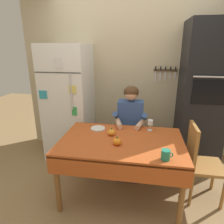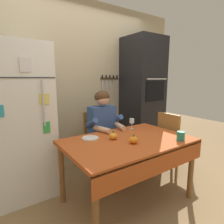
{
  "view_description": "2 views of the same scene",
  "coord_description": "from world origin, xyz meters",
  "px_view_note": "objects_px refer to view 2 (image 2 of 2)",
  "views": [
    {
      "loc": [
        0.22,
        -1.93,
        1.75
      ],
      "look_at": [
        -0.13,
        0.24,
        1.02
      ],
      "focal_mm": 31.56,
      "sensor_mm": 36.0,
      "label": 1
    },
    {
      "loc": [
        -1.27,
        -1.45,
        1.42
      ],
      "look_at": [
        -0.1,
        0.28,
        1.04
      ],
      "focal_mm": 29.95,
      "sensor_mm": 36.0,
      "label": 2
    }
  ],
  "objects_px": {
    "refrigerator": "(21,122)",
    "coffee_mug": "(181,136)",
    "chair_right_side": "(172,141)",
    "chair_behind_person": "(98,140)",
    "serving_tray": "(90,138)",
    "pumpkin_medium": "(113,136)",
    "seated_person": "(105,128)",
    "pumpkin_large": "(133,140)",
    "dining_table": "(129,147)",
    "wall_oven": "(142,99)",
    "wine_glass": "(132,122)"
  },
  "relations": [
    {
      "from": "seated_person",
      "to": "coffee_mug",
      "type": "bearing_deg",
      "value": -66.59
    },
    {
      "from": "wine_glass",
      "to": "pumpkin_medium",
      "type": "xyz_separation_m",
      "value": [
        -0.46,
        -0.22,
        -0.06
      ]
    },
    {
      "from": "seated_person",
      "to": "refrigerator",
      "type": "bearing_deg",
      "value": 164.45
    },
    {
      "from": "wall_oven",
      "to": "dining_table",
      "type": "xyz_separation_m",
      "value": [
        -1.05,
        -0.92,
        -0.39
      ]
    },
    {
      "from": "seated_person",
      "to": "serving_tray",
      "type": "bearing_deg",
      "value": -140.54
    },
    {
      "from": "chair_behind_person",
      "to": "chair_right_side",
      "type": "height_order",
      "value": "same"
    },
    {
      "from": "pumpkin_medium",
      "to": "seated_person",
      "type": "bearing_deg",
      "value": 68.84
    },
    {
      "from": "coffee_mug",
      "to": "pumpkin_medium",
      "type": "height_order",
      "value": "coffee_mug"
    },
    {
      "from": "dining_table",
      "to": "serving_tray",
      "type": "height_order",
      "value": "serving_tray"
    },
    {
      "from": "coffee_mug",
      "to": "serving_tray",
      "type": "distance_m",
      "value": 1.0
    },
    {
      "from": "refrigerator",
      "to": "chair_behind_person",
      "type": "xyz_separation_m",
      "value": [
        1.0,
        -0.09,
        -0.39
      ]
    },
    {
      "from": "refrigerator",
      "to": "pumpkin_large",
      "type": "distance_m",
      "value": 1.35
    },
    {
      "from": "serving_tray",
      "to": "coffee_mug",
      "type": "bearing_deg",
      "value": -37.47
    },
    {
      "from": "wall_oven",
      "to": "serving_tray",
      "type": "distance_m",
      "value": 1.56
    },
    {
      "from": "pumpkin_large",
      "to": "serving_tray",
      "type": "height_order",
      "value": "pumpkin_large"
    },
    {
      "from": "dining_table",
      "to": "pumpkin_medium",
      "type": "height_order",
      "value": "pumpkin_medium"
    },
    {
      "from": "refrigerator",
      "to": "wine_glass",
      "type": "relative_size",
      "value": 12.82
    },
    {
      "from": "chair_behind_person",
      "to": "pumpkin_large",
      "type": "bearing_deg",
      "value": -95.52
    },
    {
      "from": "refrigerator",
      "to": "coffee_mug",
      "type": "height_order",
      "value": "refrigerator"
    },
    {
      "from": "seated_person",
      "to": "pumpkin_medium",
      "type": "height_order",
      "value": "seated_person"
    },
    {
      "from": "chair_behind_person",
      "to": "seated_person",
      "type": "xyz_separation_m",
      "value": [
        -0.0,
        -0.19,
        0.23
      ]
    },
    {
      "from": "wall_oven",
      "to": "serving_tray",
      "type": "relative_size",
      "value": 11.18
    },
    {
      "from": "wall_oven",
      "to": "coffee_mug",
      "type": "height_order",
      "value": "wall_oven"
    },
    {
      "from": "refrigerator",
      "to": "pumpkin_medium",
      "type": "height_order",
      "value": "refrigerator"
    },
    {
      "from": "dining_table",
      "to": "chair_right_side",
      "type": "relative_size",
      "value": 1.51
    },
    {
      "from": "wall_oven",
      "to": "wine_glass",
      "type": "bearing_deg",
      "value": -141.44
    },
    {
      "from": "serving_tray",
      "to": "pumpkin_large",
      "type": "bearing_deg",
      "value": -51.82
    },
    {
      "from": "seated_person",
      "to": "wine_glass",
      "type": "xyz_separation_m",
      "value": [
        0.27,
        -0.26,
        0.1
      ]
    },
    {
      "from": "dining_table",
      "to": "chair_right_side",
      "type": "xyz_separation_m",
      "value": [
        0.9,
        0.12,
        -0.14
      ]
    },
    {
      "from": "pumpkin_large",
      "to": "wall_oven",
      "type": "bearing_deg",
      "value": 43.52
    },
    {
      "from": "chair_right_side",
      "to": "coffee_mug",
      "type": "height_order",
      "value": "chair_right_side"
    },
    {
      "from": "coffee_mug",
      "to": "wall_oven",
      "type": "bearing_deg",
      "value": 64.62
    },
    {
      "from": "chair_right_side",
      "to": "chair_behind_person",
      "type": "bearing_deg",
      "value": 141.5
    },
    {
      "from": "wine_glass",
      "to": "serving_tray",
      "type": "bearing_deg",
      "value": -174.47
    },
    {
      "from": "coffee_mug",
      "to": "wine_glass",
      "type": "relative_size",
      "value": 0.8
    },
    {
      "from": "chair_behind_person",
      "to": "serving_tray",
      "type": "relative_size",
      "value": 4.95
    },
    {
      "from": "wine_glass",
      "to": "wall_oven",
      "type": "bearing_deg",
      "value": 38.56
    },
    {
      "from": "dining_table",
      "to": "serving_tray",
      "type": "bearing_deg",
      "value": 140.17
    },
    {
      "from": "wall_oven",
      "to": "chair_right_side",
      "type": "xyz_separation_m",
      "value": [
        -0.15,
        -0.8,
        -0.54
      ]
    },
    {
      "from": "pumpkin_large",
      "to": "pumpkin_medium",
      "type": "distance_m",
      "value": 0.25
    },
    {
      "from": "wine_glass",
      "to": "serving_tray",
      "type": "xyz_separation_m",
      "value": [
        -0.66,
        -0.06,
        -0.09
      ]
    },
    {
      "from": "wine_glass",
      "to": "refrigerator",
      "type": "bearing_deg",
      "value": 157.17
    },
    {
      "from": "coffee_mug",
      "to": "wine_glass",
      "type": "height_order",
      "value": "wine_glass"
    },
    {
      "from": "coffee_mug",
      "to": "pumpkin_medium",
      "type": "bearing_deg",
      "value": 142.64
    },
    {
      "from": "refrigerator",
      "to": "chair_right_side",
      "type": "distance_m",
      "value": 2.04
    },
    {
      "from": "dining_table",
      "to": "chair_right_side",
      "type": "bearing_deg",
      "value": 7.54
    },
    {
      "from": "coffee_mug",
      "to": "serving_tray",
      "type": "bearing_deg",
      "value": 142.53
    },
    {
      "from": "pumpkin_large",
      "to": "coffee_mug",
      "type": "bearing_deg",
      "value": -24.33
    },
    {
      "from": "wine_glass",
      "to": "pumpkin_medium",
      "type": "bearing_deg",
      "value": -154.05
    },
    {
      "from": "dining_table",
      "to": "seated_person",
      "type": "relative_size",
      "value": 1.12
    }
  ]
}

